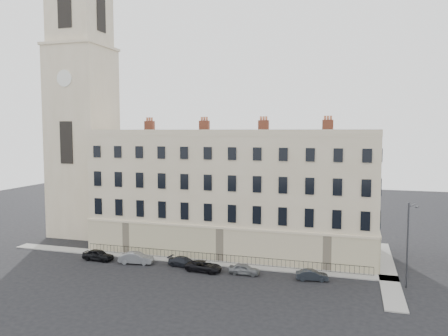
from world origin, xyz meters
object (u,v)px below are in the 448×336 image
at_px(car_c, 184,262).
at_px(car_d, 204,266).
at_px(car_e, 244,269).
at_px(car_a, 98,255).
at_px(streetlamp, 408,241).
at_px(car_f, 312,275).
at_px(car_b, 136,258).

distance_m(car_c, car_d, 2.93).
bearing_deg(car_c, car_e, -89.42).
xyz_separation_m(car_c, car_d, (2.76, -0.98, 0.02)).
height_order(car_a, streetlamp, streetlamp).
height_order(car_e, car_f, car_e).
distance_m(car_b, streetlamp, 29.99).
bearing_deg(car_b, car_e, -99.27).
distance_m(car_b, car_e, 13.17).
bearing_deg(car_d, car_f, -82.74).
height_order(car_a, car_c, car_a).
relative_size(car_c, car_f, 1.13).
relative_size(car_c, car_d, 0.92).
bearing_deg(car_b, streetlamp, -97.88).
xyz_separation_m(car_d, streetlamp, (21.11, 0.80, 4.20)).
distance_m(car_e, car_f, 7.29).
xyz_separation_m(car_b, car_e, (13.17, -0.16, -0.09)).
bearing_deg(car_c, car_f, -86.17).
bearing_deg(streetlamp, car_a, -157.76).
xyz_separation_m(car_b, car_f, (20.45, -0.02, -0.11)).
distance_m(car_a, car_b, 5.06).
xyz_separation_m(car_a, streetlamp, (34.77, 0.47, 4.11)).
distance_m(car_b, car_c, 5.87).
distance_m(car_f, streetlamp, 10.18).
bearing_deg(car_a, car_b, -85.98).
bearing_deg(car_f, car_d, 83.06).
bearing_deg(car_d, car_b, 92.25).
height_order(car_f, streetlamp, streetlamp).
xyz_separation_m(car_c, car_f, (14.61, -0.56, 0.00)).
bearing_deg(car_f, car_a, 81.21).
bearing_deg(car_e, streetlamp, -88.11).
height_order(car_a, car_f, car_a).
height_order(car_a, car_d, car_a).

